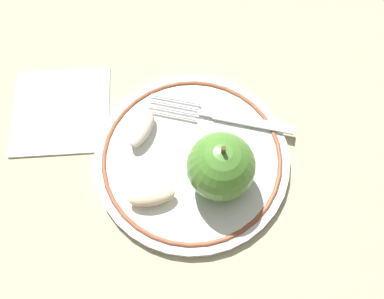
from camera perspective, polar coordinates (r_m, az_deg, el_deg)
The scene contains 7 objects.
ground_plane at distance 0.55m, azimuth -1.07°, elevation 0.03°, with size 2.00×2.00×0.00m, color #B6B089.
plate at distance 0.54m, azimuth 0.00°, elevation -1.19°, with size 0.24×0.24×0.01m.
apple_red_whole at distance 0.48m, azimuth 3.87°, elevation -2.26°, with size 0.08×0.08×0.09m.
apple_slice_front at distance 0.54m, azimuth -6.75°, elevation 2.82°, with size 0.06×0.02×0.02m, color silver.
apple_slice_back at distance 0.50m, azimuth -5.45°, elevation -6.14°, with size 0.06×0.02×0.02m, color beige.
fork at distance 0.55m, azimuth 4.33°, elevation 4.35°, with size 0.19×0.03×0.00m.
napkin_folded at distance 0.60m, azimuth -17.06°, elevation 5.02°, with size 0.13×0.13×0.01m, color white.
Camera 1 is at (-0.06, 0.22, 0.50)m, focal length 40.00 mm.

